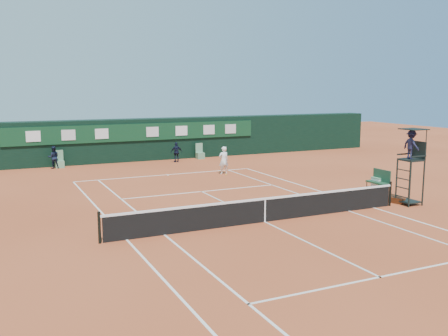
{
  "coord_description": "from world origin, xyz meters",
  "views": [
    {
      "loc": [
        -9.51,
        -16.47,
        5.18
      ],
      "look_at": [
        1.06,
        6.0,
        1.2
      ],
      "focal_mm": 40.0,
      "sensor_mm": 36.0,
      "label": 1
    }
  ],
  "objects_px": {
    "umpire_chair": "(412,150)",
    "player": "(224,160)",
    "player_bench": "(380,179)",
    "cooler": "(379,183)",
    "tennis_net": "(265,209)"
  },
  "relations": [
    {
      "from": "umpire_chair",
      "to": "player",
      "type": "relative_size",
      "value": 2.02
    },
    {
      "from": "player_bench",
      "to": "cooler",
      "type": "bearing_deg",
      "value": 52.41
    },
    {
      "from": "player",
      "to": "cooler",
      "type": "bearing_deg",
      "value": 123.61
    },
    {
      "from": "tennis_net",
      "to": "cooler",
      "type": "bearing_deg",
      "value": 19.5
    },
    {
      "from": "tennis_net",
      "to": "cooler",
      "type": "height_order",
      "value": "tennis_net"
    },
    {
      "from": "tennis_net",
      "to": "umpire_chair",
      "type": "distance_m",
      "value": 7.59
    },
    {
      "from": "player_bench",
      "to": "player",
      "type": "distance_m",
      "value": 9.41
    },
    {
      "from": "umpire_chair",
      "to": "cooler",
      "type": "xyz_separation_m",
      "value": [
        1.15,
        3.19,
        -2.13
      ]
    },
    {
      "from": "umpire_chair",
      "to": "player_bench",
      "type": "bearing_deg",
      "value": 72.34
    },
    {
      "from": "umpire_chair",
      "to": "tennis_net",
      "type": "bearing_deg",
      "value": 178.56
    },
    {
      "from": "cooler",
      "to": "player",
      "type": "bearing_deg",
      "value": 124.5
    },
    {
      "from": "umpire_chair",
      "to": "player_bench",
      "type": "distance_m",
      "value": 3.56
    },
    {
      "from": "tennis_net",
      "to": "umpire_chair",
      "type": "height_order",
      "value": "umpire_chair"
    },
    {
      "from": "player_bench",
      "to": "cooler",
      "type": "xyz_separation_m",
      "value": [
        0.23,
        0.3,
        -0.27
      ]
    },
    {
      "from": "umpire_chair",
      "to": "cooler",
      "type": "height_order",
      "value": "umpire_chair"
    }
  ]
}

